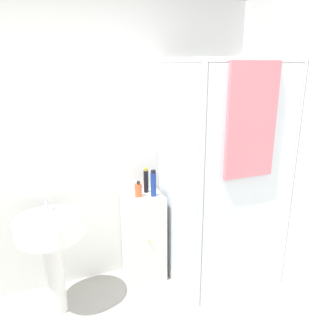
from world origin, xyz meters
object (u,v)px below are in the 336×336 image
(sink, at_px, (51,239))
(shampoo_bottle_tall_black, at_px, (146,180))
(shampoo_bottle_blue, at_px, (153,184))
(soap_dispenser, at_px, (138,190))

(sink, xyz_separation_m, shampoo_bottle_tall_black, (0.86, 0.24, 0.29))
(sink, bearing_deg, shampoo_bottle_tall_black, 15.81)
(shampoo_bottle_blue, bearing_deg, sink, -171.53)
(sink, height_order, soap_dispenser, soap_dispenser)
(shampoo_bottle_blue, bearing_deg, soap_dispenser, 163.62)
(shampoo_bottle_tall_black, bearing_deg, sink, -164.19)
(shampoo_bottle_tall_black, bearing_deg, soap_dispenser, -142.92)
(soap_dispenser, bearing_deg, shampoo_bottle_tall_black, 37.08)
(sink, bearing_deg, shampoo_bottle_blue, 8.47)
(soap_dispenser, xyz_separation_m, shampoo_bottle_tall_black, (0.10, 0.07, 0.05))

